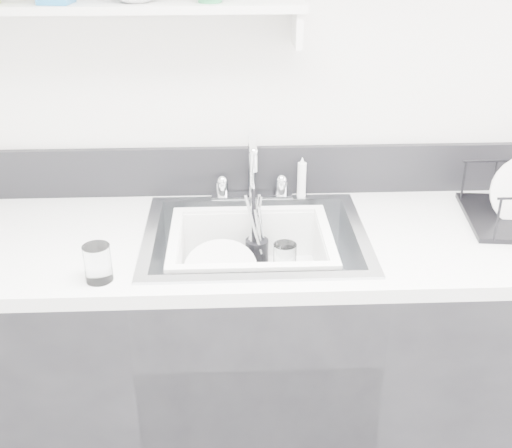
{
  "coord_description": "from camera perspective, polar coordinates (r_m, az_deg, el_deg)",
  "views": [
    {
      "loc": [
        -0.07,
        -0.45,
        1.78
      ],
      "look_at": [
        0.0,
        1.14,
        0.98
      ],
      "focal_mm": 45.0,
      "sensor_mm": 36.0,
      "label": 1
    }
  ],
  "objects": [
    {
      "name": "ladle",
      "position": [
        1.9,
        -1.13,
        -4.29
      ],
      "size": [
        0.23,
        0.25,
        0.07
      ],
      "primitive_type": null,
      "rotation": [
        0.0,
        0.0,
        -0.89
      ],
      "color": "silver",
      "rests_on": "wash_tub"
    },
    {
      "name": "bowl_small",
      "position": [
        1.85,
        2.19,
        -5.76
      ],
      "size": [
        0.14,
        0.14,
        0.03
      ],
      "primitive_type": "imported",
      "rotation": [
        0.0,
        0.0,
        0.34
      ],
      "color": "white",
      "rests_on": "wash_tub"
    },
    {
      "name": "wall_shelf",
      "position": [
        1.91,
        -11.52,
        18.15
      ],
      "size": [
        1.0,
        0.16,
        0.12
      ],
      "color": "silver",
      "rests_on": "room_shell"
    },
    {
      "name": "side_sprayer",
      "position": [
        2.06,
        4.08,
        4.13
      ],
      "size": [
        0.03,
        0.03,
        0.14
      ],
      "primitive_type": "cylinder",
      "color": "white",
      "rests_on": "counter_run"
    },
    {
      "name": "tumbler_in_tub",
      "position": [
        1.93,
        2.57,
        -3.15
      ],
      "size": [
        0.09,
        0.09,
        0.1
      ],
      "primitive_type": "cylinder",
      "rotation": [
        0.0,
        0.0,
        -0.34
      ],
      "color": "white",
      "rests_on": "wash_tub"
    },
    {
      "name": "backsplash",
      "position": [
        2.09,
        -0.42,
        4.77
      ],
      "size": [
        3.2,
        0.02,
        0.16
      ],
      "primitive_type": "cube",
      "color": "black",
      "rests_on": "counter_run"
    },
    {
      "name": "wash_tub",
      "position": [
        1.87,
        -0.45,
        -3.28
      ],
      "size": [
        0.51,
        0.43,
        0.18
      ],
      "primitive_type": null,
      "rotation": [
        0.0,
        0.0,
        0.11
      ],
      "color": "white",
      "rests_on": "sink"
    },
    {
      "name": "counter_run",
      "position": [
        2.1,
        -0.06,
        -12.16
      ],
      "size": [
        3.2,
        0.62,
        0.92
      ],
      "color": "black",
      "rests_on": "ground"
    },
    {
      "name": "utensil_cup",
      "position": [
        1.97,
        0.06,
        -2.33
      ],
      "size": [
        0.07,
        0.07,
        0.24
      ],
      "rotation": [
        0.0,
        0.0,
        0.12
      ],
      "color": "black",
      "rests_on": "wash_tub"
    },
    {
      "name": "plate_stack",
      "position": [
        1.89,
        -2.9,
        -4.69
      ],
      "size": [
        0.26,
        0.25,
        0.1
      ],
      "rotation": [
        0.0,
        0.0,
        -0.36
      ],
      "color": "white",
      "rests_on": "wash_tub"
    },
    {
      "name": "tumbler_counter",
      "position": [
        1.66,
        -13.89,
        -3.4
      ],
      "size": [
        0.08,
        0.08,
        0.1
      ],
      "primitive_type": "cylinder",
      "rotation": [
        0.0,
        0.0,
        -0.11
      ],
      "color": "white",
      "rests_on": "counter_run"
    },
    {
      "name": "sink",
      "position": [
        1.89,
        -0.07,
        -3.39
      ],
      "size": [
        0.64,
        0.52,
        0.2
      ],
      "primitive_type": null,
      "color": "silver",
      "rests_on": "counter_run"
    },
    {
      "name": "faucet",
      "position": [
        2.04,
        -0.36,
        3.71
      ],
      "size": [
        0.26,
        0.18,
        0.23
      ],
      "color": "silver",
      "rests_on": "counter_run"
    }
  ]
}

